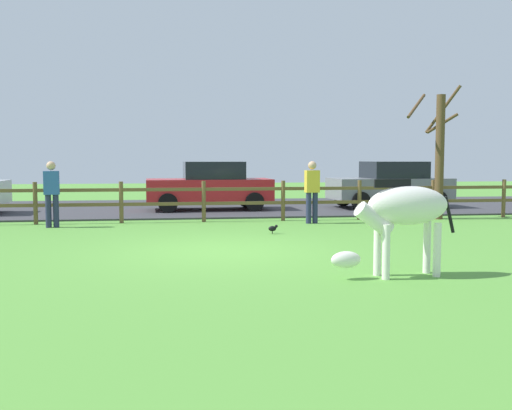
% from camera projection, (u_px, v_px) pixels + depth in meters
% --- Properties ---
extents(ground_plane, '(60.00, 60.00, 0.00)m').
position_uv_depth(ground_plane, '(223.00, 251.00, 10.62)').
color(ground_plane, '#549338').
extents(parking_asphalt, '(28.00, 7.40, 0.05)m').
position_uv_depth(parking_asphalt, '(201.00, 208.00, 19.80)').
color(parking_asphalt, '#38383D').
rests_on(parking_asphalt, ground_plane).
extents(paddock_fence, '(21.91, 0.11, 1.10)m').
position_uv_depth(paddock_fence, '(204.00, 198.00, 15.49)').
color(paddock_fence, brown).
rests_on(paddock_fence, ground_plane).
extents(bare_tree, '(1.71, 1.14, 3.79)m').
position_uv_depth(bare_tree, '(439.00, 151.00, 16.15)').
color(bare_tree, '#513A23').
rests_on(bare_tree, ground_plane).
extents(zebra, '(1.94, 0.60, 1.41)m').
position_uv_depth(zebra, '(402.00, 213.00, 8.25)').
color(zebra, white).
rests_on(zebra, ground_plane).
extents(crow_on_grass, '(0.22, 0.10, 0.20)m').
position_uv_depth(crow_on_grass, '(273.00, 228.00, 13.03)').
color(crow_on_grass, black).
rests_on(crow_on_grass, ground_plane).
extents(parked_car_red, '(4.06, 2.01, 1.56)m').
position_uv_depth(parked_car_red, '(210.00, 185.00, 18.63)').
color(parked_car_red, red).
rests_on(parked_car_red, parking_asphalt).
extents(parked_car_grey, '(4.08, 2.05, 1.56)m').
position_uv_depth(parked_car_grey, '(390.00, 184.00, 19.49)').
color(parked_car_grey, slate).
rests_on(parked_car_grey, parking_asphalt).
extents(visitor_left_of_tree, '(0.38, 0.25, 1.64)m').
position_uv_depth(visitor_left_of_tree, '(52.00, 191.00, 14.17)').
color(visitor_left_of_tree, '#232847').
rests_on(visitor_left_of_tree, ground_plane).
extents(visitor_right_of_tree, '(0.38, 0.26, 1.64)m').
position_uv_depth(visitor_right_of_tree, '(312.00, 189.00, 15.09)').
color(visitor_right_of_tree, '#232847').
rests_on(visitor_right_of_tree, ground_plane).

